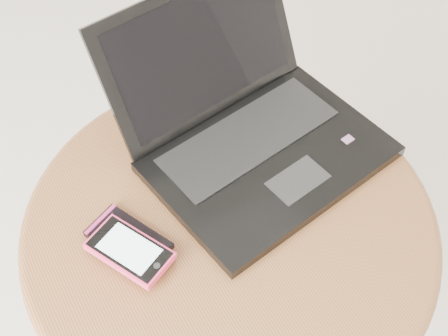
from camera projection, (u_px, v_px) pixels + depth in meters
table at (229, 254)px, 0.96m from camera, size 0.62×0.62×0.49m
laptop at (250, 127)px, 0.94m from camera, size 0.40×0.39×0.22m
phone_black at (128, 240)px, 0.85m from camera, size 0.10×0.13×0.01m
phone_pink at (130, 251)px, 0.82m from camera, size 0.11×0.13×0.01m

